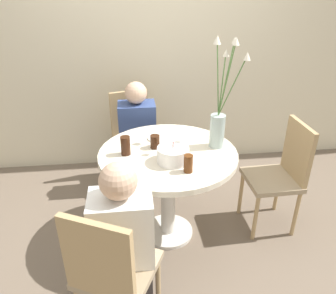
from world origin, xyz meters
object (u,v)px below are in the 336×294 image
object	(u,v)px
drink_glass_0	(155,142)
person_boy	(138,141)
chair_right_flank	(110,270)
chair_far_back	(282,170)
flower_vase	(219,117)
drink_glass_1	(125,146)
person_guest	(124,251)
birthday_cake	(173,155)
chair_left_flank	(133,133)
drink_glass_2	(188,164)
side_plate	(161,137)

from	to	relation	value
drink_glass_0	person_boy	bearing A→B (deg)	99.95
chair_right_flank	chair_far_back	xyz separation A→B (m)	(1.33, 0.86, 0.00)
chair_far_back	flower_vase	distance (m)	0.72
drink_glass_1	chair_far_back	bearing A→B (deg)	1.09
person_boy	person_guest	bearing A→B (deg)	-95.18
birthday_cake	person_boy	distance (m)	0.96
chair_right_flank	drink_glass_1	bearing A→B (deg)	-70.82
chair_left_flank	birthday_cake	distance (m)	1.11
flower_vase	drink_glass_1	distance (m)	0.71
drink_glass_2	side_plate	bearing A→B (deg)	103.69
chair_far_back	side_plate	bearing A→B (deg)	-104.20
chair_far_back	drink_glass_1	distance (m)	1.27
drink_glass_1	person_boy	xyz separation A→B (m)	(0.10, 0.74, -0.33)
side_plate	drink_glass_0	world-z (taller)	drink_glass_0
chair_right_flank	chair_far_back	bearing A→B (deg)	-121.29
chair_far_back	drink_glass_2	xyz separation A→B (m)	(-0.82, -0.31, 0.30)
flower_vase	drink_glass_2	size ratio (longest dim) A/B	6.60
chair_right_flank	drink_glass_0	world-z (taller)	chair_right_flank
side_plate	drink_glass_1	world-z (taller)	drink_glass_1
chair_left_flank	side_plate	size ratio (longest dim) A/B	4.29
drink_glass_0	person_boy	xyz separation A→B (m)	(-0.12, 0.66, -0.31)
chair_far_back	side_plate	world-z (taller)	chair_far_back
chair_far_back	person_guest	xyz separation A→B (m)	(-1.26, -0.71, -0.02)
drink_glass_1	person_guest	bearing A→B (deg)	-92.34
flower_vase	drink_glass_1	bearing A→B (deg)	-175.33
chair_left_flank	drink_glass_0	xyz separation A→B (m)	(0.16, -0.81, 0.29)
chair_right_flank	person_boy	size ratio (longest dim) A/B	0.85
person_guest	birthday_cake	bearing A→B (deg)	56.99
chair_right_flank	person_boy	bearing A→B (deg)	-71.35
drink_glass_0	side_plate	bearing A→B (deg)	69.61
drink_glass_0	drink_glass_2	world-z (taller)	drink_glass_2
chair_left_flank	flower_vase	world-z (taller)	flower_vase
chair_left_flank	person_guest	bearing A→B (deg)	-108.65
chair_far_back	drink_glass_1	bearing A→B (deg)	-90.46
birthday_cake	drink_glass_0	size ratio (longest dim) A/B	2.18
chair_far_back	person_boy	xyz separation A→B (m)	(-1.13, 0.71, -0.02)
chair_left_flank	side_plate	bearing A→B (deg)	-86.99
chair_left_flank	birthday_cake	world-z (taller)	chair_left_flank
chair_left_flank	drink_glass_1	bearing A→B (deg)	-109.27
chair_far_back	side_plate	distance (m)	1.01
drink_glass_0	person_boy	distance (m)	0.74
chair_left_flank	chair_right_flank	world-z (taller)	same
side_plate	person_guest	size ratio (longest dim) A/B	0.20
birthday_cake	drink_glass_2	distance (m)	0.16
drink_glass_2	person_boy	xyz separation A→B (m)	(-0.30, 1.03, -0.32)
chair_left_flank	chair_far_back	distance (m)	1.46
chair_right_flank	flower_vase	distance (m)	1.28
birthday_cake	person_guest	distance (m)	0.72
chair_far_back	drink_glass_1	xyz separation A→B (m)	(-1.23, -0.02, 0.31)
birthday_cake	drink_glass_1	world-z (taller)	birthday_cake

